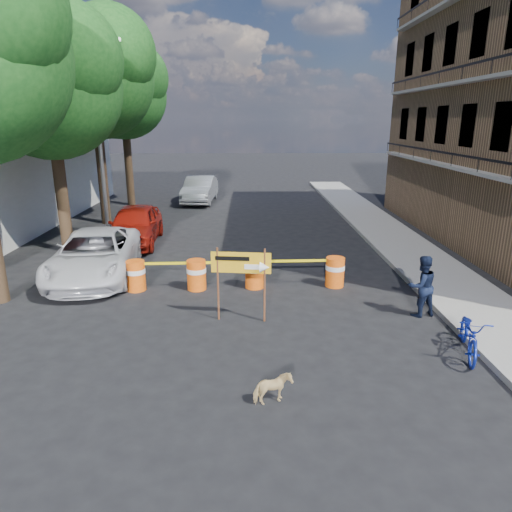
{
  "coord_description": "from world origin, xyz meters",
  "views": [
    {
      "loc": [
        0.07,
        -9.96,
        4.86
      ],
      "look_at": [
        0.3,
        1.92,
        1.3
      ],
      "focal_mm": 32.0,
      "sensor_mm": 36.0,
      "label": 1
    }
  ],
  "objects_px": {
    "detour_sign": "(249,268)",
    "pedestrian": "(422,286)",
    "barrel_far_left": "(136,275)",
    "sedan_red": "(135,225)",
    "sedan_silver": "(200,189)",
    "barrel_mid_right": "(255,273)",
    "suv_white": "(95,255)",
    "dog": "(273,389)",
    "barrel_far_right": "(335,271)",
    "barrel_mid_left": "(196,274)",
    "bicycle": "(472,316)"
  },
  "relations": [
    {
      "from": "barrel_mid_left",
      "to": "sedan_silver",
      "type": "height_order",
      "value": "sedan_silver"
    },
    {
      "from": "barrel_far_right",
      "to": "dog",
      "type": "relative_size",
      "value": 1.31
    },
    {
      "from": "detour_sign",
      "to": "pedestrian",
      "type": "distance_m",
      "value": 4.44
    },
    {
      "from": "barrel_mid_right",
      "to": "sedan_red",
      "type": "xyz_separation_m",
      "value": [
        -4.76,
        5.19,
        0.31
      ]
    },
    {
      "from": "sedan_red",
      "to": "sedan_silver",
      "type": "height_order",
      "value": "sedan_red"
    },
    {
      "from": "barrel_mid_left",
      "to": "sedan_red",
      "type": "distance_m",
      "value": 6.12
    },
    {
      "from": "pedestrian",
      "to": "dog",
      "type": "xyz_separation_m",
      "value": [
        -4.0,
        -3.75,
        -0.51
      ]
    },
    {
      "from": "detour_sign",
      "to": "sedan_red",
      "type": "distance_m",
      "value": 8.87
    },
    {
      "from": "bicycle",
      "to": "dog",
      "type": "bearing_deg",
      "value": -141.69
    },
    {
      "from": "barrel_mid_right",
      "to": "barrel_far_left",
      "type": "bearing_deg",
      "value": -177.46
    },
    {
      "from": "barrel_far_left",
      "to": "sedan_silver",
      "type": "bearing_deg",
      "value": 88.36
    },
    {
      "from": "barrel_far_left",
      "to": "suv_white",
      "type": "height_order",
      "value": "suv_white"
    },
    {
      "from": "bicycle",
      "to": "barrel_far_right",
      "type": "bearing_deg",
      "value": 133.04
    },
    {
      "from": "pedestrian",
      "to": "suv_white",
      "type": "xyz_separation_m",
      "value": [
        -9.3,
        3.22,
        -0.07
      ]
    },
    {
      "from": "barrel_far_left",
      "to": "detour_sign",
      "type": "relative_size",
      "value": 0.47
    },
    {
      "from": "detour_sign",
      "to": "pedestrian",
      "type": "height_order",
      "value": "detour_sign"
    },
    {
      "from": "detour_sign",
      "to": "suv_white",
      "type": "bearing_deg",
      "value": 151.28
    },
    {
      "from": "bicycle",
      "to": "suv_white",
      "type": "height_order",
      "value": "bicycle"
    },
    {
      "from": "detour_sign",
      "to": "suv_white",
      "type": "relative_size",
      "value": 0.36
    },
    {
      "from": "detour_sign",
      "to": "sedan_silver",
      "type": "bearing_deg",
      "value": 106.16
    },
    {
      "from": "barrel_far_left",
      "to": "dog",
      "type": "height_order",
      "value": "barrel_far_left"
    },
    {
      "from": "barrel_mid_right",
      "to": "dog",
      "type": "xyz_separation_m",
      "value": [
        0.22,
        -5.87,
        -0.18
      ]
    },
    {
      "from": "pedestrian",
      "to": "sedan_red",
      "type": "xyz_separation_m",
      "value": [
        -8.98,
        7.31,
        -0.02
      ]
    },
    {
      "from": "barrel_far_left",
      "to": "pedestrian",
      "type": "bearing_deg",
      "value": -14.26
    },
    {
      "from": "dog",
      "to": "barrel_mid_right",
      "type": "bearing_deg",
      "value": -19.38
    },
    {
      "from": "pedestrian",
      "to": "barrel_far_right",
      "type": "bearing_deg",
      "value": -65.17
    },
    {
      "from": "sedan_red",
      "to": "sedan_silver",
      "type": "relative_size",
      "value": 0.97
    },
    {
      "from": "detour_sign",
      "to": "bicycle",
      "type": "relative_size",
      "value": 1.05
    },
    {
      "from": "barrel_mid_right",
      "to": "detour_sign",
      "type": "height_order",
      "value": "detour_sign"
    },
    {
      "from": "barrel_far_left",
      "to": "barrel_mid_left",
      "type": "distance_m",
      "value": 1.79
    },
    {
      "from": "suv_white",
      "to": "sedan_silver",
      "type": "distance_m",
      "value": 13.94
    },
    {
      "from": "sedan_red",
      "to": "sedan_silver",
      "type": "xyz_separation_m",
      "value": [
        1.68,
        9.7,
        -0.0
      ]
    },
    {
      "from": "suv_white",
      "to": "barrel_far_left",
      "type": "bearing_deg",
      "value": -44.63
    },
    {
      "from": "bicycle",
      "to": "dog",
      "type": "height_order",
      "value": "bicycle"
    },
    {
      "from": "barrel_mid_left",
      "to": "barrel_mid_right",
      "type": "distance_m",
      "value": 1.73
    },
    {
      "from": "barrel_mid_right",
      "to": "suv_white",
      "type": "relative_size",
      "value": 0.17
    },
    {
      "from": "barrel_far_left",
      "to": "barrel_mid_left",
      "type": "bearing_deg",
      "value": 1.2
    },
    {
      "from": "pedestrian",
      "to": "dog",
      "type": "distance_m",
      "value": 5.51
    },
    {
      "from": "barrel_far_left",
      "to": "barrel_far_right",
      "type": "relative_size",
      "value": 1.0
    },
    {
      "from": "sedan_silver",
      "to": "pedestrian",
      "type": "bearing_deg",
      "value": -63.01
    },
    {
      "from": "dog",
      "to": "suv_white",
      "type": "height_order",
      "value": "suv_white"
    },
    {
      "from": "barrel_mid_right",
      "to": "sedan_silver",
      "type": "bearing_deg",
      "value": 101.69
    },
    {
      "from": "barrel_far_left",
      "to": "suv_white",
      "type": "distance_m",
      "value": 2.02
    },
    {
      "from": "barrel_mid_right",
      "to": "sedan_silver",
      "type": "xyz_separation_m",
      "value": [
        -3.08,
        14.89,
        0.31
      ]
    },
    {
      "from": "pedestrian",
      "to": "sedan_red",
      "type": "height_order",
      "value": "pedestrian"
    },
    {
      "from": "barrel_far_left",
      "to": "sedan_silver",
      "type": "xyz_separation_m",
      "value": [
        0.43,
        15.04,
        0.31
      ]
    },
    {
      "from": "barrel_far_left",
      "to": "barrel_mid_left",
      "type": "xyz_separation_m",
      "value": [
        1.79,
        0.04,
        0.0
      ]
    },
    {
      "from": "dog",
      "to": "barrel_far_right",
      "type": "bearing_deg",
      "value": -41.93
    },
    {
      "from": "barrel_far_left",
      "to": "dog",
      "type": "bearing_deg",
      "value": -56.85
    },
    {
      "from": "barrel_far_right",
      "to": "detour_sign",
      "type": "relative_size",
      "value": 0.47
    }
  ]
}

